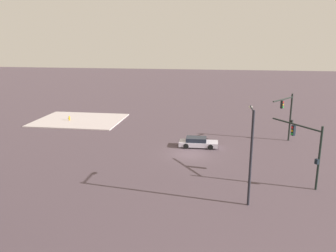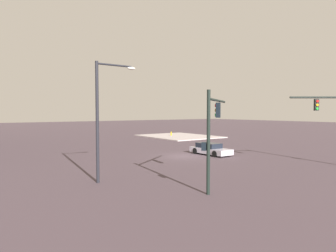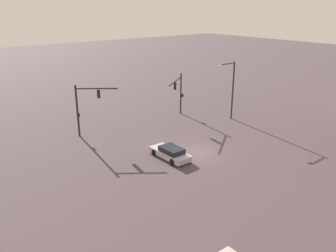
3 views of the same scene
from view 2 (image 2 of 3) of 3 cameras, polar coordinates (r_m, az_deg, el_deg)
name	(u,v)px [view 2 (image 2 of 3)]	position (r m, az deg, el deg)	size (l,w,h in m)	color
ground_plane	(185,156)	(30.48, 3.30, -5.72)	(221.80, 221.80, 0.00)	#493A41
sidewalk_corner	(179,136)	(53.67, 2.05, -1.96)	(13.41, 10.76, 0.15)	#B6A7A5
traffic_signal_near_corner	(213,124)	(17.57, 8.48, 0.40)	(3.47, 5.02, 5.66)	black
traffic_signal_opposite_side	(336,118)	(28.07, 29.19, 1.29)	(3.26, 3.93, 6.08)	black
streetlamp_curved_arm	(102,111)	(19.41, -12.33, 2.71)	(0.31, 2.85, 7.62)	black
sedan_car_approaching	(210,149)	(31.66, 8.00, -4.37)	(4.68, 1.97, 1.21)	#B5ADBD
fire_hydrant_on_curb	(171,134)	(54.40, 0.60, -1.46)	(0.33, 0.22, 0.71)	#D6980C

